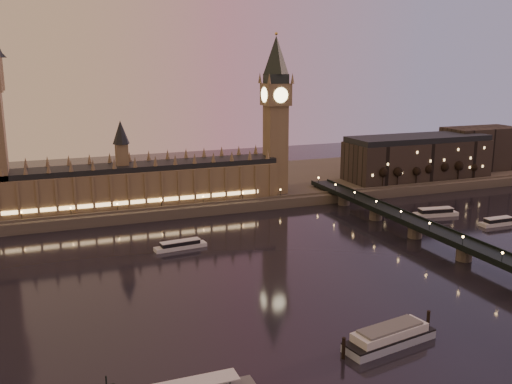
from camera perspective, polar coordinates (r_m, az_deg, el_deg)
ground at (r=258.19m, az=1.36°, el=-7.99°), size 700.00×700.00×0.00m
far_embankment at (r=416.21m, az=-3.49°, el=0.58°), size 560.00×130.00×6.00m
palace_of_westminster at (r=354.69m, az=-12.20°, el=1.21°), size 180.00×26.62×52.00m
big_ben at (r=374.54m, az=1.99°, el=8.64°), size 17.68×17.68×104.00m
westminster_bridge at (r=301.64m, az=17.72°, el=-4.39°), size 13.20×260.00×15.30m
city_block at (r=460.95m, az=17.82°, el=3.63°), size 155.00×45.00×34.00m
bare_tree_0 at (r=406.29m, az=12.43°, el=1.75°), size 6.05×6.05×12.30m
bare_tree_1 at (r=413.83m, az=14.00°, el=1.87°), size 6.05×6.05×12.30m
bare_tree_2 at (r=421.67m, az=15.51°, el=1.98°), size 6.05×6.05×12.30m
bare_tree_3 at (r=429.80m, az=16.96°, el=2.09°), size 6.05×6.05×12.30m
bare_tree_4 at (r=438.19m, az=18.36°, el=2.20°), size 6.05×6.05×12.30m
bare_tree_5 at (r=446.83m, az=19.71°, el=2.29°), size 6.05×6.05×12.30m
bare_tree_6 at (r=455.72m, az=21.00°, el=2.39°), size 6.05×6.05×12.30m
cruise_boat_a at (r=290.51m, az=-7.56°, el=-5.28°), size 27.04×8.44×4.26m
cruise_boat_b at (r=363.81m, az=17.52°, el=-1.96°), size 28.33×10.86×5.10m
cruise_boat_c at (r=356.57m, az=23.06°, el=-2.75°), size 22.69×6.37×4.52m
moored_barge at (r=200.50m, az=13.22°, el=-13.88°), size 38.74×15.32×7.21m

